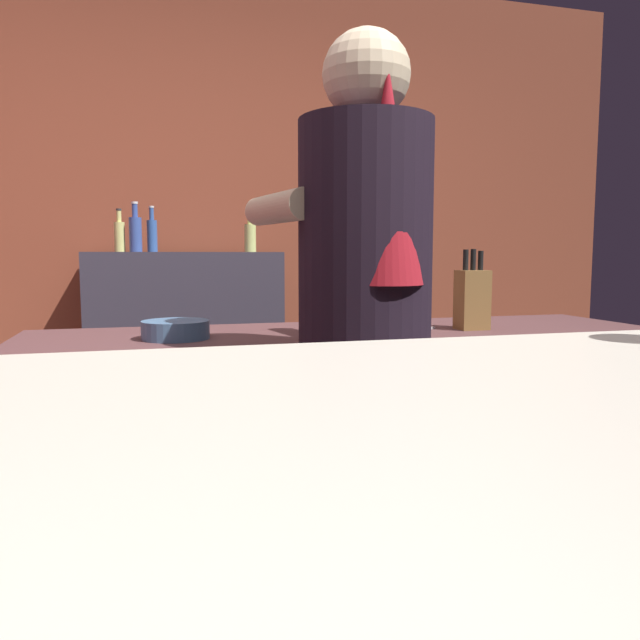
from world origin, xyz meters
The scene contains 11 objects.
wall_back centered at (0.00, 2.20, 1.35)m, with size 5.20×0.10×2.70m, color brown.
prep_counter centered at (0.35, 0.55, 0.44)m, with size 2.10×0.60×0.88m, color brown.
back_shelf centered at (-0.11, 1.92, 0.57)m, with size 1.00×0.36×1.15m, color #34313D.
bartender centered at (0.25, 0.09, 0.98)m, with size 0.47×0.54×1.69m.
knife_block centered at (0.76, 0.47, 0.99)m, with size 0.10×0.08×0.27m.
mixing_bowl centered at (-0.22, 0.49, 0.91)m, with size 0.20×0.20×0.06m, color #446B8F.
chefs_knife centered at (0.52, 0.50, 0.89)m, with size 0.24×0.03×0.01m, color silver.
bottle_vinegar centered at (-0.43, 1.85, 1.23)m, with size 0.05×0.05×0.21m.
bottle_olive_oil centered at (-0.27, 1.92, 1.24)m, with size 0.05×0.05×0.23m.
bottle_hot_sauce centered at (0.23, 1.88, 1.23)m, with size 0.06×0.06×0.21m.
bottle_soy centered at (-0.35, 1.83, 1.25)m, with size 0.06×0.06×0.25m.
Camera 1 is at (-0.28, -1.39, 1.14)m, focal length 34.53 mm.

